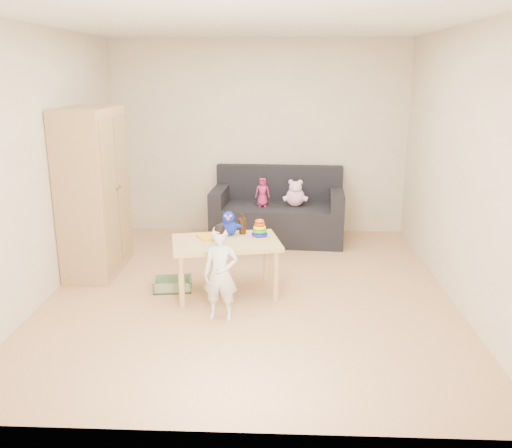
{
  "coord_description": "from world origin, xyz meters",
  "views": [
    {
      "loc": [
        0.29,
        -5.14,
        2.17
      ],
      "look_at": [
        0.05,
        0.25,
        0.65
      ],
      "focal_mm": 38.0,
      "sensor_mm": 36.0,
      "label": 1
    }
  ],
  "objects_px": {
    "wardrobe": "(94,192)",
    "toddler": "(221,275)",
    "sofa": "(277,223)",
    "play_table": "(226,267)"
  },
  "relations": [
    {
      "from": "wardrobe",
      "to": "sofa",
      "type": "relative_size",
      "value": 1.06
    },
    {
      "from": "wardrobe",
      "to": "toddler",
      "type": "height_order",
      "value": "wardrobe"
    },
    {
      "from": "play_table",
      "to": "sofa",
      "type": "bearing_deg",
      "value": 74.45
    },
    {
      "from": "play_table",
      "to": "toddler",
      "type": "bearing_deg",
      "value": -89.03
    },
    {
      "from": "play_table",
      "to": "wardrobe",
      "type": "bearing_deg",
      "value": 158.67
    },
    {
      "from": "wardrobe",
      "to": "play_table",
      "type": "bearing_deg",
      "value": -21.33
    },
    {
      "from": "sofa",
      "to": "toddler",
      "type": "relative_size",
      "value": 2.03
    },
    {
      "from": "wardrobe",
      "to": "play_table",
      "type": "xyz_separation_m",
      "value": [
        1.5,
        -0.59,
        -0.63
      ]
    },
    {
      "from": "wardrobe",
      "to": "sofa",
      "type": "distance_m",
      "value": 2.44
    },
    {
      "from": "wardrobe",
      "to": "sofa",
      "type": "bearing_deg",
      "value": 31.48
    }
  ]
}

